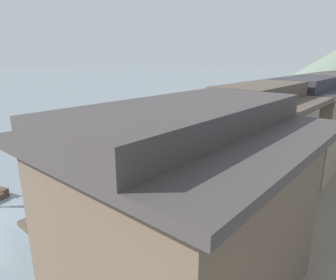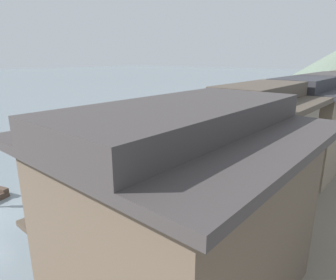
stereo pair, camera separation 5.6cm
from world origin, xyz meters
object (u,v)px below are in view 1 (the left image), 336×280
object	(u,v)px
boat_moored_second	(224,164)
house_waterfront_second	(257,148)
boat_moored_far	(307,119)
house_waterfront_tall	(299,128)
house_waterfront_nearest	(184,207)
mooring_post_dock_mid	(233,168)
mooring_post_dock_near	(165,208)
boat_midriver_upstream	(253,145)
boat_upstream_distant	(153,133)
house_waterfront_narrow	(325,114)
boat_moored_third	(319,100)
boat_moored_nearest	(330,108)
boat_midriver_drifting	(245,119)
mooring_post_dock_far	(270,147)

from	to	relation	value
boat_moored_second	house_waterfront_second	size ratio (longest dim) A/B	0.68
boat_moored_far	house_waterfront_tall	distance (m)	22.11
house_waterfront_nearest	mooring_post_dock_mid	distance (m)	10.71
house_waterfront_second	mooring_post_dock_near	distance (m)	5.36
boat_midriver_upstream	house_waterfront_second	xyz separation A→B (m)	(5.25, -11.57, 3.51)
boat_moored_far	boat_upstream_distant	distance (m)	21.18
house_waterfront_narrow	boat_moored_second	bearing A→B (deg)	-126.41
boat_moored_second	boat_moored_third	xyz separation A→B (m)	(-3.65, 40.38, 0.11)
house_waterfront_nearest	mooring_post_dock_near	bearing A→B (deg)	138.25
boat_moored_nearest	boat_upstream_distant	bearing A→B (deg)	-109.79
boat_moored_third	boat_midriver_drifting	xyz separation A→B (m)	(-2.72, -24.22, -0.02)
boat_moored_second	mooring_post_dock_far	distance (m)	4.22
boat_moored_far	house_waterfront_narrow	size ratio (longest dim) A/B	0.70
boat_moored_second	house_waterfront_narrow	distance (m)	8.98
boat_moored_nearest	house_waterfront_narrow	size ratio (longest dim) A/B	0.79
house_waterfront_tall	boat_moored_third	bearing A→B (deg)	102.07
boat_moored_second	house_waterfront_narrow	bearing A→B (deg)	53.59
house_waterfront_narrow	house_waterfront_tall	bearing A→B (deg)	-90.54
boat_midriver_drifting	mooring_post_dock_far	xyz separation A→B (m)	(8.40, -12.57, 0.81)
boat_moored_third	boat_moored_far	bearing A→B (deg)	-79.75
boat_moored_far	house_waterfront_nearest	size ratio (longest dim) A/B	0.64
boat_midriver_upstream	boat_moored_third	bearing A→B (deg)	95.16
boat_moored_second	boat_moored_third	size ratio (longest dim) A/B	0.88
boat_moored_far	house_waterfront_second	world-z (taller)	house_waterfront_second
boat_moored_third	house_waterfront_nearest	world-z (taller)	house_waterfront_nearest
boat_midriver_upstream	house_waterfront_narrow	distance (m)	6.52
mooring_post_dock_near	mooring_post_dock_mid	world-z (taller)	mooring_post_dock_mid
boat_upstream_distant	mooring_post_dock_mid	distance (m)	13.78
house_waterfront_narrow	mooring_post_dock_mid	world-z (taller)	house_waterfront_narrow
boat_moored_second	mooring_post_dock_mid	size ratio (longest dim) A/B	4.78
house_waterfront_second	house_waterfront_tall	bearing A→B (deg)	88.21
boat_midriver_drifting	mooring_post_dock_near	world-z (taller)	mooring_post_dock_near
boat_moored_far	mooring_post_dock_far	distance (m)	18.39
house_waterfront_second	mooring_post_dock_far	bearing A→B (deg)	106.66
house_waterfront_nearest	house_waterfront_tall	world-z (taller)	same
house_waterfront_nearest	mooring_post_dock_far	bearing A→B (deg)	102.47
house_waterfront_second	house_waterfront_narrow	distance (m)	11.94
boat_moored_nearest	house_waterfront_tall	xyz separation A→B (m)	(4.88, -31.77, 3.40)
boat_moored_nearest	boat_midriver_upstream	xyz separation A→B (m)	(-0.55, -26.07, -0.11)
boat_moored_far	mooring_post_dock_mid	distance (m)	24.36
boat_moored_nearest	house_waterfront_narrow	distance (m)	26.39
mooring_post_dock_mid	boat_moored_third	bearing A→B (deg)	97.55
house_waterfront_second	boat_moored_second	bearing A→B (deg)	131.59
boat_moored_far	mooring_post_dock_mid	world-z (taller)	mooring_post_dock_mid
boat_moored_second	boat_upstream_distant	distance (m)	10.99
boat_moored_third	boat_upstream_distant	bearing A→B (deg)	-100.45
boat_midriver_upstream	boat_upstream_distant	size ratio (longest dim) A/B	0.80
boat_moored_third	house_waterfront_narrow	distance (m)	34.95
boat_moored_far	house_waterfront_nearest	xyz separation A→B (m)	(5.81, -34.03, 3.49)
boat_moored_far	boat_midriver_upstream	world-z (taller)	same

